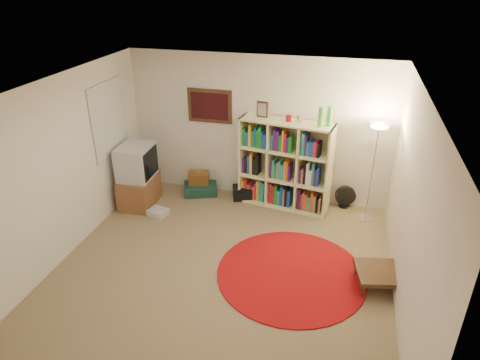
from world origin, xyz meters
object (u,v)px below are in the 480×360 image
object	(u,v)px
side_table	(378,273)
suitcase	(201,189)
bookshelf	(284,166)
floor_lamp	(377,141)
floor_fan	(345,197)
tv_stand	(138,177)

from	to	relation	value
side_table	suitcase	bearing A→B (deg)	148.92
bookshelf	floor_lamp	world-z (taller)	bookshelf
floor_lamp	floor_fan	world-z (taller)	floor_lamp
floor_fan	bookshelf	bearing A→B (deg)	178.34
tv_stand	suitcase	bearing A→B (deg)	31.90
floor_lamp	side_table	distance (m)	2.06
bookshelf	floor_lamp	distance (m)	1.56
bookshelf	floor_fan	distance (m)	1.20
tv_stand	floor_lamp	bearing A→B (deg)	4.56
bookshelf	suitcase	distance (m)	1.63
suitcase	side_table	distance (m)	3.55
floor_fan	suitcase	distance (m)	2.57
floor_lamp	side_table	size ratio (longest dim) A/B	2.60
floor_lamp	floor_fan	xyz separation A→B (m)	(-0.35, 0.30, -1.18)
floor_lamp	tv_stand	size ratio (longest dim) A/B	1.52
suitcase	floor_fan	bearing A→B (deg)	-16.63
floor_fan	suitcase	world-z (taller)	floor_fan
bookshelf	side_table	xyz separation A→B (m)	(1.54, -1.83, -0.53)
tv_stand	side_table	size ratio (longest dim) A/B	1.71
tv_stand	side_table	distance (m)	4.13
bookshelf	floor_lamp	bearing A→B (deg)	3.92
suitcase	side_table	bearing A→B (deg)	-51.11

